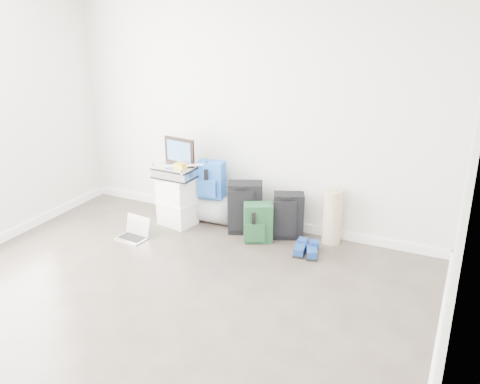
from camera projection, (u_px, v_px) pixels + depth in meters
The scene contains 14 objects.
ground at pixel (121, 339), 3.96m from camera, with size 5.00×5.00×0.00m, color #372F28.
room_envelope at pixel (101, 122), 3.37m from camera, with size 4.52×5.02×2.71m.
boxes_stack at pixel (177, 201), 5.92m from camera, with size 0.46×0.40×0.58m.
briefcase at pixel (176, 172), 5.79m from camera, with size 0.46×0.34×0.13m, color #B2B2B7.
painting at pixel (179, 151), 5.80m from camera, with size 0.41×0.08×0.31m.
drone at pixel (180, 165), 5.71m from camera, with size 0.53×0.53×0.06m.
duffel_bag at pixel (213, 209), 6.02m from camera, with size 0.33×0.33×0.53m, color gray.
blue_backpack at pixel (211, 180), 5.86m from camera, with size 0.33×0.26×0.43m.
large_suitcase at pixel (245, 208), 5.70m from camera, with size 0.44×0.37×0.59m.
green_backpack at pixel (258, 224), 5.52m from camera, with size 0.36×0.33×0.43m.
carry_on at pixel (288, 216), 5.58m from camera, with size 0.38×0.32×0.52m.
shoes at pixel (306, 250), 5.28m from camera, with size 0.30×0.30×0.09m.
rolled_rug at pixel (332, 217), 5.45m from camera, with size 0.20×0.20×0.61m, color tan.
laptop at pixel (134, 233), 5.65m from camera, with size 0.35×0.27×0.23m.
Camera 1 is at (2.25, -2.59, 2.48)m, focal length 38.00 mm.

